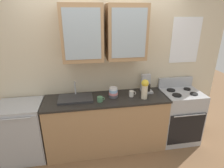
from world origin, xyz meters
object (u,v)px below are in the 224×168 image
at_px(cup_near_bowls, 132,94).
at_px(vase, 145,88).
at_px(stove_range, 179,116).
at_px(dishwasher, 23,132).
at_px(cup_near_sink, 100,99).
at_px(coffee_maker, 146,85).
at_px(bowl_stack, 113,93).
at_px(sink_faucet, 76,98).

bearing_deg(cup_near_bowls, vase, -28.87).
xyz_separation_m(stove_range, dishwasher, (-2.58, -0.00, -0.01)).
bearing_deg(stove_range, cup_near_sink, -175.97).
bearing_deg(vase, coffee_maker, 65.13).
xyz_separation_m(stove_range, cup_near_bowls, (-0.88, -0.01, 0.50)).
bearing_deg(dishwasher, bowl_stack, 1.28).
bearing_deg(vase, bowl_stack, 164.35).
xyz_separation_m(vase, cup_near_sink, (-0.69, 0.00, -0.13)).
relative_size(bowl_stack, cup_near_sink, 1.43).
height_order(stove_range, cup_near_sink, stove_range).
relative_size(sink_faucet, vase, 1.70).
relative_size(sink_faucet, bowl_stack, 3.25).
xyz_separation_m(sink_faucet, cup_near_bowls, (0.88, -0.05, 0.03)).
bearing_deg(stove_range, vase, -171.66).
height_order(stove_range, bowl_stack, stove_range).
height_order(bowl_stack, cup_near_sink, bowl_stack).
bearing_deg(cup_near_sink, vase, -0.40).
height_order(stove_range, coffee_maker, coffee_maker).
xyz_separation_m(sink_faucet, vase, (1.05, -0.15, 0.15)).
bearing_deg(cup_near_sink, stove_range, 4.03).
relative_size(sink_faucet, cup_near_sink, 4.65).
xyz_separation_m(stove_range, bowl_stack, (-1.17, 0.03, 0.53)).
height_order(stove_range, vase, vase).
height_order(bowl_stack, vase, vase).
height_order(sink_faucet, dishwasher, sink_faucet).
bearing_deg(bowl_stack, cup_near_bowls, -6.56).
xyz_separation_m(bowl_stack, dishwasher, (-1.42, -0.03, -0.54)).
bearing_deg(cup_near_bowls, bowl_stack, 173.44).
distance_m(sink_faucet, cup_near_sink, 0.39).
xyz_separation_m(cup_near_bowls, dishwasher, (-1.70, 0.00, -0.51)).
xyz_separation_m(bowl_stack, vase, (0.47, -0.13, 0.09)).
relative_size(vase, cup_near_sink, 2.74).
bearing_deg(vase, cup_near_sink, 179.60).
relative_size(stove_range, cup_near_sink, 9.81).
distance_m(vase, coffee_maker, 0.30).
xyz_separation_m(bowl_stack, coffee_maker, (0.59, 0.13, 0.03)).
height_order(cup_near_bowls, coffee_maker, coffee_maker).
bearing_deg(coffee_maker, sink_faucet, -174.43).
xyz_separation_m(stove_range, sink_faucet, (-1.76, 0.05, 0.48)).
bearing_deg(bowl_stack, cup_near_sink, -150.80).
bearing_deg(coffee_maker, cup_near_bowls, -150.92).
bearing_deg(coffee_maker, bowl_stack, -167.29).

